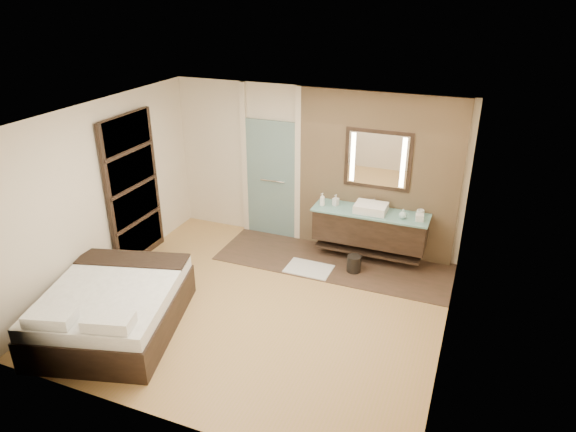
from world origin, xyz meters
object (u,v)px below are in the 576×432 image
at_px(bed, 113,308).
at_px(vanity, 370,227).
at_px(mirror_unit, 378,160).
at_px(waste_bin, 354,264).

bearing_deg(bed, vanity, 33.96).
distance_m(mirror_unit, waste_bin, 1.68).
relative_size(vanity, waste_bin, 6.67).
xyz_separation_m(vanity, bed, (-2.65, -3.08, -0.26)).
xyz_separation_m(vanity, mirror_unit, (0.00, 0.24, 1.07)).
xyz_separation_m(mirror_unit, bed, (-2.65, -3.31, -1.33)).
height_order(bed, waste_bin, bed).
height_order(vanity, mirror_unit, mirror_unit).
relative_size(vanity, mirror_unit, 1.75).
bearing_deg(vanity, mirror_unit, 90.00).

